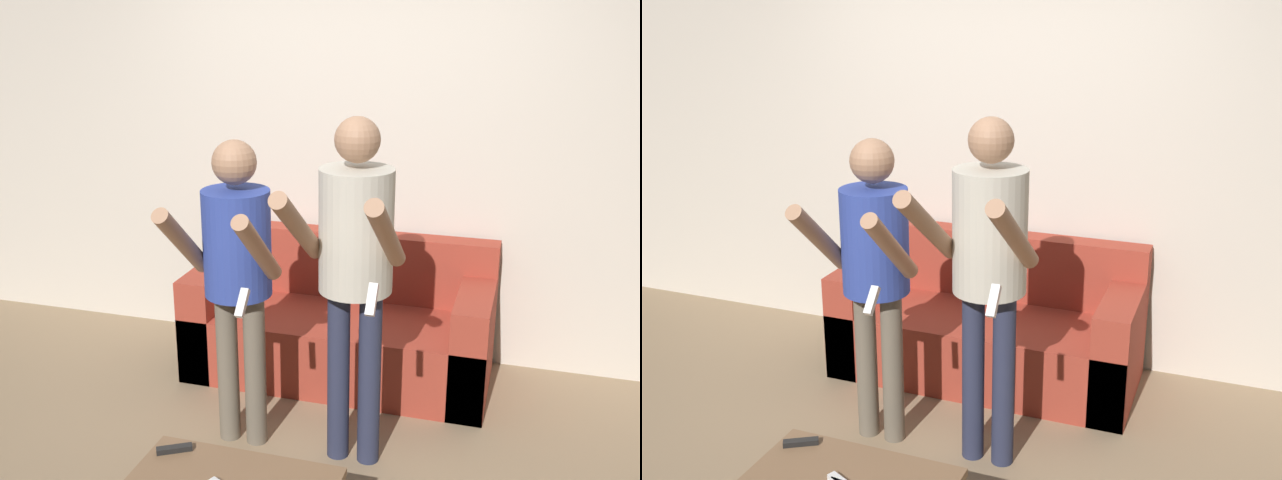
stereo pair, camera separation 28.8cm
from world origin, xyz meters
TOP-DOWN VIEW (x-y plane):
  - ground_plane at (0.00, 0.00)m, footprint 14.00×14.00m
  - wall_back at (0.00, 1.61)m, footprint 6.40×0.06m
  - couch at (0.05, 1.20)m, footprint 1.80×0.76m
  - person_standing_left at (-0.25, 0.31)m, footprint 0.45×0.62m
  - person_standing_right at (0.35, 0.30)m, footprint 0.47×0.74m
  - remote_far at (-0.25, -0.40)m, footprint 0.15×0.11m

SIDE VIEW (x-z plane):
  - ground_plane at x=0.00m, z-range 0.00..0.00m
  - couch at x=0.05m, z-range -0.13..0.70m
  - remote_far at x=-0.25m, z-range 0.38..0.40m
  - person_standing_left at x=-0.25m, z-range 0.19..1.78m
  - person_standing_right at x=0.35m, z-range 0.23..1.95m
  - wall_back at x=0.00m, z-range 0.00..2.70m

